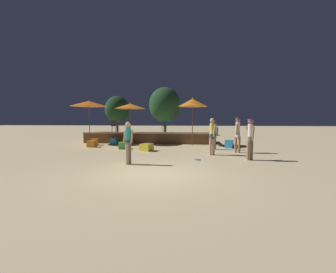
{
  "coord_description": "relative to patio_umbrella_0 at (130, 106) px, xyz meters",
  "views": [
    {
      "loc": [
        1.31,
        -7.07,
        1.76
      ],
      "look_at": [
        0.0,
        4.12,
        0.92
      ],
      "focal_mm": 24.0,
      "sensor_mm": 36.0,
      "label": 1
    }
  ],
  "objects": [
    {
      "name": "person_0",
      "position": [
        2.06,
        -7.4,
        -1.84
      ],
      "size": [
        0.48,
        0.29,
        1.69
      ],
      "rotation": [
        0.0,
        0.0,
        4.39
      ],
      "color": "#72664C",
      "rests_on": "ground"
    },
    {
      "name": "patio_umbrella_2",
      "position": [
        -3.07,
        -0.13,
        0.2
      ],
      "size": [
        2.66,
        2.66,
        3.22
      ],
      "color": "brown",
      "rests_on": "ground"
    },
    {
      "name": "cube_seat_2",
      "position": [
        6.81,
        -1.64,
        -2.5
      ],
      "size": [
        0.58,
        0.58,
        0.49
      ],
      "rotation": [
        0.0,
        0.0,
        -0.36
      ],
      "color": "#2D9EDB",
      "rests_on": "ground"
    },
    {
      "name": "bistro_chair_0",
      "position": [
        2.27,
        1.99,
        -1.38
      ],
      "size": [
        0.4,
        0.41,
        0.9
      ],
      "rotation": [
        0.0,
        0.0,
        6.15
      ],
      "color": "#1E4C47",
      "rests_on": "wooden_deck"
    },
    {
      "name": "bistro_chair_1",
      "position": [
        -1.57,
        0.87,
        -1.38
      ],
      "size": [
        0.4,
        0.41,
        0.9
      ],
      "rotation": [
        0.0,
        0.0,
        3.28
      ],
      "color": "#2D3338",
      "rests_on": "wooden_deck"
    },
    {
      "name": "cube_seat_3",
      "position": [
        0.33,
        -2.83,
        -2.54
      ],
      "size": [
        0.58,
        0.58,
        0.41
      ],
      "rotation": [
        0.0,
        0.0,
        0.26
      ],
      "color": "#4CC651",
      "rests_on": "ground"
    },
    {
      "name": "cube_seat_1",
      "position": [
        -1.95,
        -2.15,
        -2.54
      ],
      "size": [
        0.5,
        0.5,
        0.4
      ],
      "rotation": [
        0.0,
        0.0,
        0.0
      ],
      "color": "orange",
      "rests_on": "ground"
    },
    {
      "name": "patio_umbrella_1",
      "position": [
        4.52,
        -0.4,
        0.18
      ],
      "size": [
        2.01,
        2.01,
        3.28
      ],
      "color": "brown",
      "rests_on": "ground"
    },
    {
      "name": "cube_seat_5",
      "position": [
        -2.27,
        -1.06,
        -2.53
      ],
      "size": [
        0.61,
        0.61,
        0.44
      ],
      "rotation": [
        0.0,
        0.0,
        0.33
      ],
      "color": "orange",
      "rests_on": "ground"
    },
    {
      "name": "patio_umbrella_0",
      "position": [
        0.0,
        0.0,
        0.0
      ],
      "size": [
        2.23,
        2.23,
        3.01
      ],
      "color": "brown",
      "rests_on": "ground"
    },
    {
      "name": "background_tree_0",
      "position": [
        -5.56,
        13.06,
        0.39
      ],
      "size": [
        3.22,
        3.22,
        4.91
      ],
      "color": "#3D2B1C",
      "rests_on": "ground"
    },
    {
      "name": "person_1",
      "position": [
        5.85,
        -2.45,
        -1.84
      ],
      "size": [
        0.45,
        0.29,
        1.63
      ],
      "rotation": [
        0.0,
        0.0,
        1.76
      ],
      "color": "#997051",
      "rests_on": "ground"
    },
    {
      "name": "person_2",
      "position": [
        6.95,
        -3.65,
        -1.64
      ],
      "size": [
        0.3,
        0.49,
        1.89
      ],
      "rotation": [
        0.0,
        0.0,
        2.68
      ],
      "color": "#997051",
      "rests_on": "ground"
    },
    {
      "name": "person_4",
      "position": [
        5.53,
        -4.59,
        -1.72
      ],
      "size": [
        0.34,
        0.49,
        1.84
      ],
      "rotation": [
        0.0,
        0.0,
        3.69
      ],
      "color": "tan",
      "rests_on": "ground"
    },
    {
      "name": "wooden_deck",
      "position": [
        1.1,
        1.39,
        -2.37
      ],
      "size": [
        9.61,
        2.54,
        0.83
      ],
      "color": "brown",
      "rests_on": "ground"
    },
    {
      "name": "ground_plane",
      "position": [
        3.33,
        -8.88,
        -2.75
      ],
      "size": [
        120.0,
        120.0,
        0.0
      ],
      "primitive_type": "plane",
      "color": "#D1B784"
    },
    {
      "name": "background_tree_1",
      "position": [
        1.14,
        10.74,
        0.8
      ],
      "size": [
        3.77,
        3.77,
        5.62
      ],
      "color": "#3D2B1C",
      "rests_on": "ground"
    },
    {
      "name": "cube_seat_4",
      "position": [
        1.96,
        -3.52,
        -2.54
      ],
      "size": [
        0.77,
        0.77,
        0.41
      ],
      "rotation": [
        0.0,
        0.0,
        -0.37
      ],
      "color": "yellow",
      "rests_on": "ground"
    },
    {
      "name": "cube_seat_0",
      "position": [
        -1.05,
        -0.6,
        -2.51
      ],
      "size": [
        0.51,
        0.51,
        0.46
      ],
      "rotation": [
        0.0,
        0.0,
        0.13
      ],
      "color": "#2D9EDB",
      "rests_on": "ground"
    },
    {
      "name": "person_3",
      "position": [
        7.07,
        -5.87,
        -1.71
      ],
      "size": [
        0.31,
        0.52,
        1.8
      ],
      "rotation": [
        0.0,
        0.0,
        3.59
      ],
      "color": "#72664C",
      "rests_on": "ground"
    },
    {
      "name": "frisbee_disc",
      "position": [
        4.79,
        -6.11,
        -2.73
      ],
      "size": [
        0.27,
        0.27,
        0.03
      ],
      "color": "#33B2D8",
      "rests_on": "ground"
    }
  ]
}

